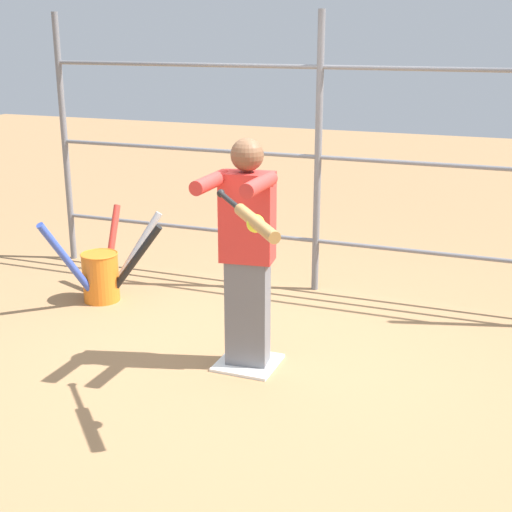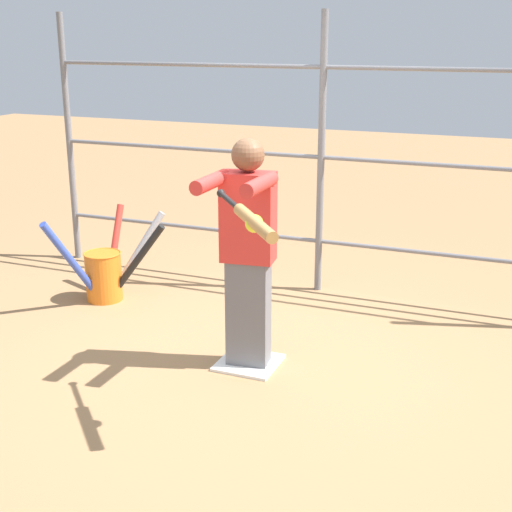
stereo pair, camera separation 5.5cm
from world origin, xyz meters
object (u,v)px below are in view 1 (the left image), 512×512
(batter, at_px, (247,248))
(bat_bucket, at_px, (103,272))
(baseball_bat_swinging, at_px, (251,219))
(softball_in_flight, at_px, (256,224))

(batter, height_order, bat_bucket, batter)
(batter, relative_size, baseball_bat_swinging, 2.38)
(softball_in_flight, bearing_deg, batter, -65.05)
(batter, bearing_deg, softball_in_flight, 114.95)
(batter, height_order, baseball_bat_swinging, batter)
(bat_bucket, bearing_deg, softball_in_flight, 142.47)
(baseball_bat_swinging, relative_size, bat_bucket, 0.64)
(batter, distance_m, baseball_bat_swinging, 0.93)
(batter, xyz_separation_m, baseball_bat_swinging, (-0.34, 0.77, 0.41))
(batter, bearing_deg, baseball_bat_swinging, 113.58)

